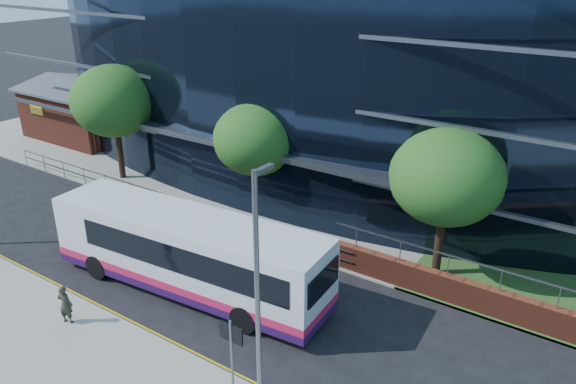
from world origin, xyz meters
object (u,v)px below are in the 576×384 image
Objects in this scene: city_bus at (190,253)px; pedestrian_b at (65,304)px; tree_far_a at (114,101)px; tree_far_b at (256,139)px; streetlight_east at (258,304)px; tree_far_c at (447,177)px; brick_pavilion at (87,111)px; street_sign at (231,343)px.

pedestrian_b is (-2.16, -4.36, -0.82)m from city_bus.
tree_far_a is 14.26m from city_bus.
streetlight_east is (9.00, -11.67, 0.23)m from tree_far_b.
tree_far_c is at bearing 36.18° from city_bus.
tree_far_c is at bearing -8.82° from brick_pavilion.
city_bus is (12.16, -6.77, -3.12)m from tree_far_a.
tree_far_a reaches higher than pedestrian_b.
tree_far_c reaches higher than city_bus.
tree_far_a is 1.15× the size of tree_far_b.
brick_pavilion is at bearing 150.35° from street_sign.
tree_far_c is 11.22m from streetlight_east.
tree_far_a is 15.47m from pedestrian_b.
pedestrian_b is at bearing 179.72° from streetlight_east.
streetlight_east reaches higher than city_bus.
street_sign is 6.58m from city_bus.
tree_far_b is at bearing 177.14° from tree_far_c.
street_sign is 7.62m from pedestrian_b.
tree_far_a reaches higher than tree_far_b.
tree_far_a is 4.50× the size of pedestrian_b.
streetlight_east is at bearing 160.01° from pedestrian_b.
tree_far_a is 0.57× the size of city_bus.
brick_pavilion is at bearing 153.45° from tree_far_a.
tree_far_b is at bearing 124.08° from street_sign.
street_sign reaches higher than pedestrian_b.
street_sign is 0.46× the size of tree_far_b.
brick_pavilion reaches higher than street_sign.
brick_pavilion is 19.55m from tree_far_b.
city_bus is at bearing -28.03° from brick_pavilion.
street_sign is 0.40× the size of tree_far_a.
tree_far_b is 0.93× the size of tree_far_c.
street_sign is 0.43× the size of tree_far_c.
city_bus is at bearing -73.46° from tree_far_b.
city_bus is (-6.84, 4.41, -2.69)m from streetlight_east.
tree_far_b is at bearing -109.73° from pedestrian_b.
tree_far_c is 15.39m from pedestrian_b.
tree_far_b is 7.97m from city_bus.
tree_far_a is 10.03m from tree_far_b.
tree_far_c is (10.00, -0.50, 0.33)m from tree_far_b.
streetlight_east reaches higher than pedestrian_b.
tree_far_a is at bearing 149.54° from streetlight_east.
tree_far_b is 3.90× the size of pedestrian_b.
brick_pavilion is 1.08× the size of streetlight_east.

